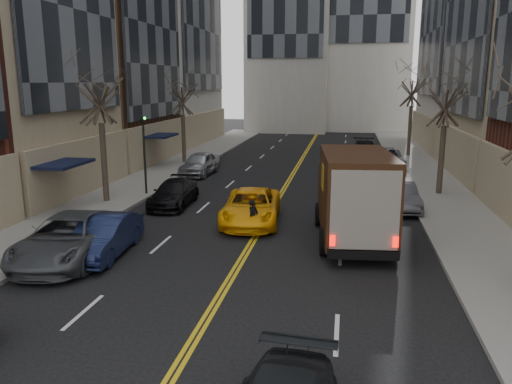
# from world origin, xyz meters

# --- Properties ---
(sidewalk_left) EXTENTS (4.00, 66.00, 0.15)m
(sidewalk_left) POSITION_xyz_m (-9.00, 27.00, 0.07)
(sidewalk_left) COLOR slate
(sidewalk_left) RESTS_ON ground
(sidewalk_right) EXTENTS (4.00, 66.00, 0.15)m
(sidewalk_right) POSITION_xyz_m (9.00, 27.00, 0.07)
(sidewalk_right) COLOR slate
(sidewalk_right) RESTS_ON ground
(tree_lf_mid) EXTENTS (3.20, 3.20, 8.91)m
(tree_lf_mid) POSITION_xyz_m (-8.80, 20.00, 6.60)
(tree_lf_mid) COLOR #382D23
(tree_lf_mid) RESTS_ON sidewalk_left
(tree_lf_far) EXTENTS (3.20, 3.20, 8.12)m
(tree_lf_far) POSITION_xyz_m (-8.80, 33.00, 6.02)
(tree_lf_far) COLOR #382D23
(tree_lf_far) RESTS_ON sidewalk_left
(tree_rt_mid) EXTENTS (3.20, 3.20, 8.32)m
(tree_rt_mid) POSITION_xyz_m (8.80, 25.00, 6.17)
(tree_rt_mid) COLOR #382D23
(tree_rt_mid) RESTS_ON sidewalk_right
(tree_rt_far) EXTENTS (3.20, 3.20, 9.11)m
(tree_rt_far) POSITION_xyz_m (8.80, 40.00, 6.74)
(tree_rt_far) COLOR #382D23
(tree_rt_far) RESTS_ON sidewalk_right
(traffic_signal) EXTENTS (0.29, 0.26, 4.70)m
(traffic_signal) POSITION_xyz_m (-7.39, 22.00, 2.82)
(traffic_signal) COLOR black
(traffic_signal) RESTS_ON sidewalk_left
(ups_truck) EXTENTS (3.27, 6.92, 3.67)m
(ups_truck) POSITION_xyz_m (3.93, 15.79, 1.85)
(ups_truck) COLOR black
(ups_truck) RESTS_ON ground
(taxi) EXTENTS (2.94, 5.55, 1.49)m
(taxi) POSITION_xyz_m (-0.57, 17.71, 0.74)
(taxi) COLOR #FFAF0A
(taxi) RESTS_ON ground
(pedestrian) EXTENTS (0.57, 0.67, 1.55)m
(pedestrian) POSITION_xyz_m (-0.13, 15.80, 0.77)
(pedestrian) COLOR black
(pedestrian) RESTS_ON ground
(parked_lf_b) EXTENTS (1.84, 4.53, 1.46)m
(parked_lf_b) POSITION_xyz_m (-5.10, 12.48, 0.73)
(parked_lf_b) COLOR #121A3A
(parked_lf_b) RESTS_ON ground
(parked_lf_c) EXTENTS (3.39, 6.05, 1.60)m
(parked_lf_c) POSITION_xyz_m (-6.15, 11.84, 0.80)
(parked_lf_c) COLOR #44474B
(parked_lf_c) RESTS_ON ground
(parked_lf_d) EXTENTS (2.02, 4.57, 1.31)m
(parked_lf_d) POSITION_xyz_m (-5.10, 20.12, 0.65)
(parked_lf_d) COLOR black
(parked_lf_d) RESTS_ON ground
(parked_lf_e) EXTENTS (2.09, 4.67, 1.56)m
(parked_lf_e) POSITION_xyz_m (-6.30, 28.78, 0.78)
(parked_lf_e) COLOR #A6A8AD
(parked_lf_e) RESTS_ON ground
(parked_rt_a) EXTENTS (1.88, 4.31, 1.38)m
(parked_rt_a) POSITION_xyz_m (6.30, 21.41, 0.69)
(parked_rt_a) COLOR #494A50
(parked_rt_a) RESTS_ON ground
(parked_rt_b) EXTENTS (2.72, 5.89, 1.64)m
(parked_rt_b) POSITION_xyz_m (6.30, 32.83, 0.82)
(parked_rt_b) COLOR #9C9DA3
(parked_rt_b) RESTS_ON ground
(parked_rt_c) EXTENTS (2.18, 5.19, 1.50)m
(parked_rt_c) POSITION_xyz_m (5.10, 38.70, 0.75)
(parked_rt_c) COLOR black
(parked_rt_c) RESTS_ON ground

